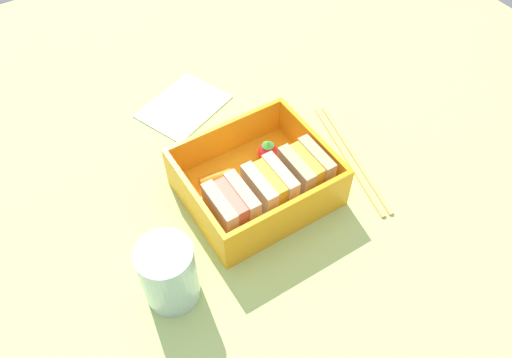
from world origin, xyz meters
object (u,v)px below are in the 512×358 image
drinking_glass (169,274)px  folded_napkin (184,106)px  sandwich_left (305,171)px  carrot_stick_far_left (216,178)px  sandwich_center_left (270,189)px  chopstick_pair (351,156)px  strawberry_far_left (268,152)px  sandwich_center (232,208)px

drinking_glass → folded_napkin: size_ratio=0.71×
sandwich_left → carrot_stick_far_left: (8.83, -6.21, -1.99)cm
sandwich_center_left → carrot_stick_far_left: (3.74, -6.21, -1.99)cm
sandwich_center_left → chopstick_pair: 14.16cm
strawberry_far_left → sandwich_center_left: bearing=58.4°
sandwich_center → strawberry_far_left: sandwich_center is taller
strawberry_far_left → folded_napkin: (4.20, -15.73, -2.43)cm
strawberry_far_left → sandwich_left: bearing=103.5°
drinking_glass → folded_napkin: bearing=-119.1°
sandwich_center_left → carrot_stick_far_left: size_ratio=1.43×
sandwich_center_left → carrot_stick_far_left: sandwich_center_left is taller
chopstick_pair → drinking_glass: size_ratio=2.39×
chopstick_pair → sandwich_center: bearing=3.4°
strawberry_far_left → chopstick_pair: size_ratio=0.16×
drinking_glass → strawberry_far_left: bearing=-152.1°
sandwich_center_left → sandwich_left: bearing=180.0°
sandwich_center → strawberry_far_left: bearing=-145.8°
sandwich_center → folded_napkin: 22.45cm
sandwich_center_left → strawberry_far_left: bearing=-121.6°
chopstick_pair → folded_napkin: bearing=-55.4°
sandwich_left → sandwich_center_left: same height
chopstick_pair → folded_napkin: size_ratio=1.69×
sandwich_center → drinking_glass: (9.59, 3.78, 0.24)cm
sandwich_left → folded_napkin: (5.63, -21.67, -3.68)cm
sandwich_center_left → strawberry_far_left: 7.09cm
chopstick_pair → folded_napkin: chopstick_pair is taller
strawberry_far_left → carrot_stick_far_left: 7.45cm
sandwich_left → sandwich_center_left: size_ratio=1.00×
sandwich_left → chopstick_pair: 9.34cm
sandwich_left → drinking_glass: size_ratio=0.71×
sandwich_left → sandwich_center_left: (5.09, 0.00, 0.00)cm
sandwich_left → sandwich_center: size_ratio=1.00×
sandwich_left → chopstick_pair: bearing=-172.7°
strawberry_far_left → carrot_stick_far_left: strawberry_far_left is taller
drinking_glass → folded_napkin: (-14.15, -25.45, -3.92)cm
sandwich_left → carrot_stick_far_left: bearing=-35.1°
folded_napkin → sandwich_left: bearing=104.6°
carrot_stick_far_left → chopstick_pair: size_ratio=0.21×
strawberry_far_left → chopstick_pair: bearing=154.2°
sandwich_center_left → chopstick_pair: sandwich_center_left is taller
carrot_stick_far_left → folded_napkin: carrot_stick_far_left is taller
sandwich_left → folded_napkin: size_ratio=0.50×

